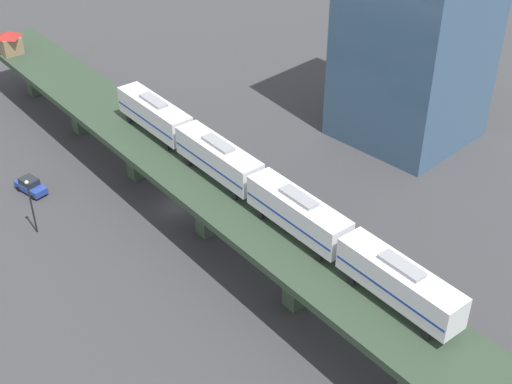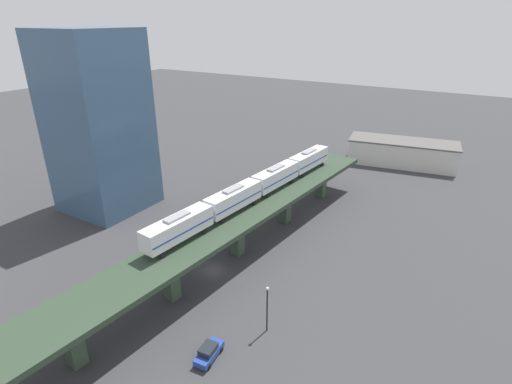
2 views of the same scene
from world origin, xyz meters
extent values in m
plane|color=#38383A|center=(0.00, 0.00, 0.00)|extent=(400.00, 400.00, 0.00)
cube|color=#2C3D2C|center=(0.00, 0.00, 6.89)|extent=(17.45, 92.38, 0.80)
cube|color=#384C38|center=(-2.32, -23.39, 3.24)|extent=(1.97, 1.97, 6.49)
cube|color=#384C38|center=(-0.84, -8.46, 3.24)|extent=(1.97, 1.97, 6.49)
cube|color=#384C38|center=(0.64, 6.47, 3.24)|extent=(1.97, 1.97, 6.49)
cube|color=#384C38|center=(2.12, 21.39, 3.24)|extent=(1.97, 1.97, 6.49)
cube|color=#384C38|center=(3.61, 36.32, 3.24)|extent=(1.97, 1.97, 6.49)
cube|color=silver|center=(-1.91, -5.05, 9.83)|extent=(3.97, 12.22, 3.10)
cube|color=navy|center=(-1.91, -5.05, 9.53)|extent=(3.99, 11.98, 0.24)
cube|color=gray|center=(-1.91, -5.05, 11.56)|extent=(1.81, 4.32, 0.36)
cylinder|color=black|center=(-3.51, -9.12, 7.71)|extent=(0.30, 0.86, 0.84)
cylinder|color=black|center=(-1.14, -9.35, 7.71)|extent=(0.30, 0.86, 0.84)
cylinder|color=black|center=(-2.68, -0.76, 7.71)|extent=(0.30, 0.86, 0.84)
cylinder|color=black|center=(-0.31, -0.99, 7.71)|extent=(0.30, 0.86, 0.84)
cube|color=silver|center=(-0.66, 7.49, 9.83)|extent=(3.97, 12.22, 3.10)
cube|color=navy|center=(-0.66, 7.49, 9.53)|extent=(3.99, 11.98, 0.24)
cube|color=gray|center=(-0.66, 7.49, 11.56)|extent=(1.81, 4.32, 0.36)
cylinder|color=black|center=(-2.26, 3.42, 7.71)|extent=(0.30, 0.86, 0.84)
cylinder|color=black|center=(0.11, 3.19, 7.71)|extent=(0.30, 0.86, 0.84)
cylinder|color=black|center=(-1.43, 11.78, 7.71)|extent=(0.30, 0.86, 0.84)
cylinder|color=black|center=(0.94, 11.55, 7.71)|extent=(0.30, 0.86, 0.84)
cube|color=silver|center=(0.58, 20.02, 9.83)|extent=(3.97, 12.22, 3.10)
cube|color=navy|center=(0.58, 20.02, 9.53)|extent=(3.99, 11.98, 0.24)
cube|color=gray|center=(0.58, 20.02, 11.56)|extent=(1.81, 4.32, 0.36)
cylinder|color=black|center=(-1.02, 15.96, 7.71)|extent=(0.30, 0.86, 0.84)
cylinder|color=black|center=(1.35, 15.73, 7.71)|extent=(0.30, 0.86, 0.84)
cylinder|color=black|center=(-0.19, 24.32, 7.71)|extent=(0.30, 0.86, 0.84)
cylinder|color=black|center=(2.18, 24.09, 7.71)|extent=(0.30, 0.86, 0.84)
cube|color=silver|center=(1.83, 32.56, 9.83)|extent=(3.97, 12.22, 3.10)
cube|color=navy|center=(1.83, 32.56, 9.53)|extent=(3.99, 11.98, 0.24)
cube|color=gray|center=(1.83, 32.56, 11.56)|extent=(1.81, 4.32, 0.36)
cylinder|color=black|center=(0.23, 28.50, 7.71)|extent=(0.30, 0.86, 0.84)
cylinder|color=black|center=(2.60, 28.26, 7.71)|extent=(0.30, 0.86, 0.84)
cylinder|color=black|center=(1.06, 36.86, 7.71)|extent=(0.30, 0.86, 0.84)
cylinder|color=black|center=(3.43, 36.62, 7.71)|extent=(0.30, 0.86, 0.84)
cube|color=#233D93|center=(10.51, -14.68, 0.73)|extent=(2.26, 4.57, 0.80)
cube|color=#1E2328|center=(10.52, -14.83, 1.51)|extent=(1.87, 2.36, 0.76)
cylinder|color=black|center=(9.81, -16.20, 0.33)|extent=(0.31, 0.68, 0.66)
cylinder|color=black|center=(11.51, -16.01, 0.33)|extent=(0.31, 0.68, 0.66)
cylinder|color=black|center=(9.50, -13.35, 0.33)|extent=(0.31, 0.68, 0.66)
cylinder|color=black|center=(11.20, -13.17, 0.33)|extent=(0.31, 0.68, 0.66)
cube|color=#333338|center=(-9.46, 7.11, 1.65)|extent=(2.33, 2.15, 2.30)
cube|color=#1E5184|center=(-9.21, 3.52, 1.85)|extent=(2.65, 5.35, 2.70)
cylinder|color=black|center=(-8.47, 7.17, 0.50)|extent=(0.42, 1.02, 1.00)
cylinder|color=black|center=(-10.45, 7.04, 0.50)|extent=(0.42, 1.02, 1.00)
cylinder|color=black|center=(-8.07, 2.03, 0.50)|extent=(0.42, 1.02, 1.00)
cylinder|color=black|center=(-10.14, 1.89, 0.50)|extent=(0.42, 1.02, 1.00)
cylinder|color=black|center=(14.19, -7.12, 3.25)|extent=(0.20, 0.20, 6.50)
sphere|color=beige|center=(14.19, -7.12, 6.72)|extent=(0.44, 0.44, 0.44)
cube|color=beige|center=(14.21, 68.38, 3.20)|extent=(29.25, 14.39, 6.40)
cube|color=#595654|center=(14.21, 68.38, 6.60)|extent=(29.83, 14.68, 0.40)
cube|color=#3D5B7A|center=(-33.93, 8.58, 18.00)|extent=(16.00, 16.00, 36.00)
camera|label=1|loc=(41.47, 55.93, 49.10)|focal=50.00mm
camera|label=2|loc=(33.94, -42.64, 37.75)|focal=28.00mm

